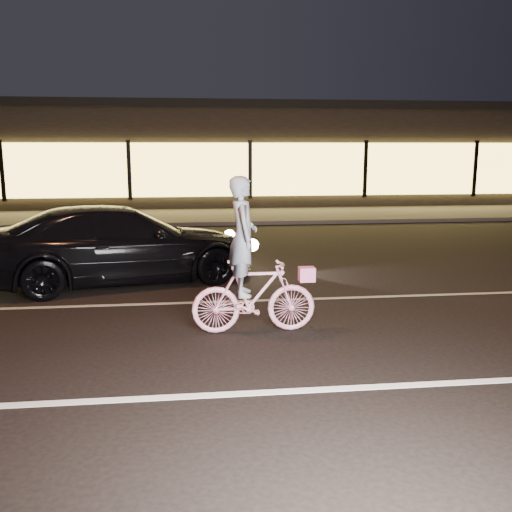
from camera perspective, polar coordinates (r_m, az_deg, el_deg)
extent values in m
plane|color=black|center=(7.66, 11.70, -8.04)|extent=(90.00, 90.00, 0.00)
cube|color=silver|center=(6.35, 16.06, -12.26)|extent=(60.00, 0.12, 0.01)
cube|color=gray|center=(9.49, 7.90, -4.18)|extent=(60.00, 0.10, 0.01)
cube|color=#383533|center=(20.14, -0.02, 4.05)|extent=(30.00, 4.00, 0.12)
cube|color=black|center=(25.97, -1.61, 9.87)|extent=(25.00, 8.00, 4.00)
cube|color=black|center=(26.01, -1.64, 14.39)|extent=(25.40, 8.40, 0.30)
cube|color=#FFD659|center=(21.90, -0.62, 8.64)|extent=(23.00, 0.15, 2.00)
cube|color=black|center=(22.68, -24.05, 7.79)|extent=(0.15, 0.08, 2.20)
cube|color=black|center=(21.80, -12.57, 8.37)|extent=(0.15, 0.08, 2.20)
cube|color=black|center=(21.82, -0.59, 8.63)|extent=(0.15, 0.08, 2.20)
cube|color=black|center=(22.75, 10.87, 8.53)|extent=(0.15, 0.08, 2.20)
cube|color=black|center=(24.49, 21.06, 8.16)|extent=(0.15, 0.08, 2.20)
imported|color=#F42E66|center=(7.59, -0.22, -4.03)|extent=(1.66, 0.47, 1.00)
imported|color=silver|center=(7.41, -1.32, 1.97)|extent=(0.37, 0.57, 1.57)
cube|color=#FE4FB3|center=(7.64, 5.09, -1.83)|extent=(0.21, 0.17, 0.19)
imported|color=black|center=(10.66, -13.37, 1.13)|extent=(5.19, 3.17, 1.41)
sphere|color=#FFF2BF|center=(11.84, -2.67, 2.08)|extent=(0.23, 0.23, 0.23)
sphere|color=#FFF2BF|center=(10.65, -0.38, 1.10)|extent=(0.23, 0.23, 0.23)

